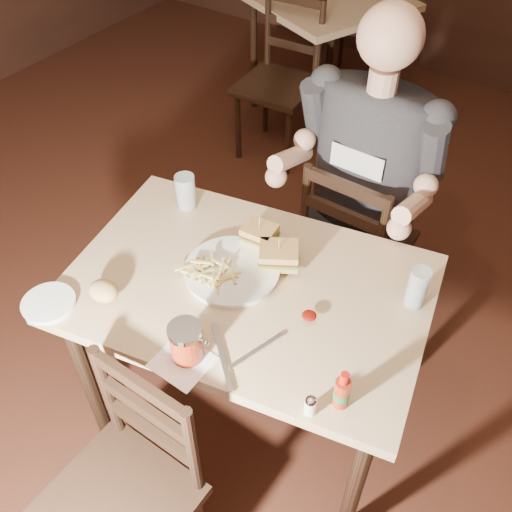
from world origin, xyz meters
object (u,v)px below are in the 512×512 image
Objects in this scene: bg_chair_near at (277,85)px; diner at (368,146)px; chair_near at (116,505)px; glass_left at (186,192)px; syrup_dispenser at (186,342)px; main_table at (247,304)px; glass_right at (417,288)px; side_plate at (49,304)px; bg_chair_far at (363,21)px; bg_table at (327,12)px; chair_far at (357,242)px; dinner_plate at (232,272)px; hot_sauce at (342,389)px.

bg_chair_near is 1.43m from diner.
glass_left is (-0.37, 0.83, 0.41)m from chair_near.
main_table is at bearing 81.87° from syrup_dispenser.
diner reaches higher than chair_near.
bg_chair_near is (-0.89, 2.24, 0.03)m from chair_near.
side_plate is at bearing -145.56° from glass_right.
bg_chair_far is (-0.89, 3.34, 0.02)m from chair_near.
diner is (0.06, 0.66, 0.24)m from main_table.
bg_table is 1.75m from chair_far.
glass_left is (-0.45, -0.47, -0.09)m from diner.
main_table is 1.42× the size of chair_far.
diner is (0.96, -2.04, 0.49)m from bg_chair_far.
main_table is at bearing -26.13° from glass_left.
diner is at bearing 100.98° from bg_chair_far.
side_plate is at bearing 150.75° from chair_near.
bg_chair_near is 7.56× the size of syrup_dispenser.
chair_far is 0.88× the size of diner.
chair_far is at bearing 84.96° from main_table.
dinner_plate is at bearing -99.83° from diner.
chair_far is 1.06m from hot_sauce.
bg_chair_near reaches higher than main_table.
bg_chair_near is 1.55m from glass_left.
main_table is at bearing 154.41° from hot_sauce.
side_plate is (-0.88, -0.61, -0.06)m from glass_right.
chair_near is 6.63× the size of glass_left.
glass_right is (1.35, -1.94, 0.16)m from bg_table.
syrup_dispenser is at bearing -75.92° from dinner_plate.
hot_sauce reaches higher than dinner_plate.
chair_near is 6.44× the size of hot_sauce.
glass_right is at bearing 38.93° from syrup_dispenser.
bg_chair_near is 2.15m from syrup_dispenser.
bg_table is 0.60m from bg_chair_near.
chair_far reaches higher than main_table.
bg_chair_far is 3.15m from side_plate.
glass_left is at bearing 50.40° from chair_far.
bg_chair_far is at bearing 98.52° from side_plate.
chair_near is 1.40m from diner.
chair_far is 6.52× the size of hot_sauce.
main_table is 1.44× the size of chair_near.
bg_table is 1.20× the size of bg_chair_far.
main_table is 0.12m from dinner_plate.
chair_far is at bearing 90.00° from diner.
bg_chair_near is 2.08m from side_plate.
dinner_plate is (-0.05, 0.65, 0.36)m from chair_near.
syrup_dispenser is (-0.05, -1.01, 0.40)m from chair_far.
glass_right is at bearing 62.81° from chair_near.
dinner_plate reaches higher than main_table.
glass_right is at bearing 104.26° from bg_chair_far.
chair_far is at bearing -47.31° from bg_chair_near.
bg_table is at bearing -55.27° from chair_far.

